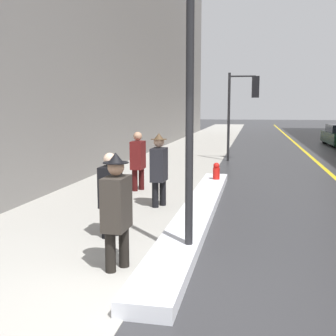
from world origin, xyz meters
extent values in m
plane|color=#2D2D30|center=(0.00, 0.00, 0.00)|extent=(160.00, 160.00, 0.00)
cube|color=#9E9B93|center=(-2.00, 15.00, 0.01)|extent=(4.00, 80.00, 0.01)
cube|color=gold|center=(4.00, 15.00, 0.00)|extent=(0.16, 80.00, 0.00)
cube|color=silver|center=(0.20, 4.22, 0.10)|extent=(0.68, 9.20, 0.21)
cylinder|color=black|center=(0.39, 1.73, 2.15)|extent=(0.12, 0.12, 4.31)
cylinder|color=black|center=(0.25, 13.94, 1.88)|extent=(0.11, 0.11, 3.77)
cylinder|color=black|center=(0.79, 13.98, 3.62)|extent=(1.10, 0.16, 0.07)
cube|color=black|center=(1.34, 14.03, 3.17)|extent=(0.32, 0.22, 0.90)
sphere|color=red|center=(1.33, 14.15, 3.46)|extent=(0.19, 0.19, 0.19)
sphere|color=orange|center=(1.33, 14.15, 3.17)|extent=(0.19, 0.19, 0.19)
sphere|color=green|center=(1.33, 14.15, 2.88)|extent=(0.19, 0.19, 0.19)
cylinder|color=black|center=(-0.46, 1.12, 0.43)|extent=(0.15, 0.15, 0.85)
cylinder|color=black|center=(-0.58, 0.88, 0.43)|extent=(0.15, 0.15, 0.85)
cube|color=#2D2823|center=(-0.52, 1.00, 0.97)|extent=(0.31, 0.52, 0.75)
sphere|color=tan|center=(-0.52, 1.00, 1.48)|extent=(0.23, 0.23, 0.23)
cylinder|color=black|center=(-0.52, 1.00, 1.54)|extent=(0.36, 0.36, 0.01)
cone|color=black|center=(-0.52, 1.00, 1.61)|extent=(0.22, 0.22, 0.14)
cube|color=black|center=(-0.51, 1.36, 0.81)|extent=(0.10, 0.22, 0.28)
cylinder|color=black|center=(-1.06, 2.55, 0.41)|extent=(0.14, 0.14, 0.81)
cylinder|color=black|center=(-1.18, 2.34, 0.41)|extent=(0.14, 0.14, 0.81)
cube|color=black|center=(-1.12, 2.45, 0.92)|extent=(0.30, 0.50, 0.71)
sphere|color=beige|center=(-1.12, 2.45, 1.41)|extent=(0.22, 0.22, 0.22)
cylinder|color=black|center=(-0.73, 5.00, 0.44)|extent=(0.15, 0.15, 0.87)
cylinder|color=black|center=(-0.85, 4.77, 0.44)|extent=(0.15, 0.15, 0.87)
cube|color=black|center=(-0.79, 4.88, 0.99)|extent=(0.32, 0.53, 0.76)
sphere|color=tan|center=(-0.79, 4.88, 1.51)|extent=(0.24, 0.24, 0.24)
cylinder|color=#4C3823|center=(-0.79, 4.88, 1.58)|extent=(0.37, 0.37, 0.01)
cone|color=#4C3823|center=(-0.79, 4.88, 1.65)|extent=(0.22, 0.22, 0.14)
cylinder|color=#340C0C|center=(-1.72, 6.77, 0.44)|extent=(0.15, 0.15, 0.88)
cylinder|color=#340C0C|center=(-1.85, 6.53, 0.44)|extent=(0.15, 0.15, 0.88)
cube|color=#561414|center=(-1.79, 6.65, 1.00)|extent=(0.32, 0.54, 0.77)
sphere|color=tan|center=(-1.79, 6.65, 1.52)|extent=(0.24, 0.24, 0.24)
cylinder|color=black|center=(5.85, 24.32, 0.30)|extent=(0.22, 0.61, 0.61)
cylinder|color=black|center=(5.90, 21.54, 0.30)|extent=(0.22, 0.61, 0.61)
cylinder|color=red|center=(0.28, 7.78, 0.28)|extent=(0.20, 0.20, 0.55)
sphere|color=red|center=(0.28, 7.78, 0.61)|extent=(0.18, 0.18, 0.18)
camera|label=1|loc=(1.33, -4.46, 2.29)|focal=45.00mm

